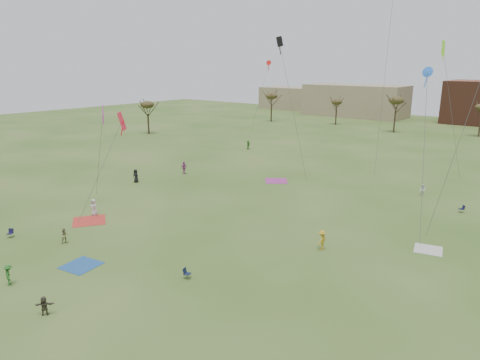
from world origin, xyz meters
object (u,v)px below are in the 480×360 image
Objects in this scene: flyer_near_left at (94,207)px; flyer_near_center at (9,275)px; camp_chair_left at (10,235)px; camp_chair_center at (187,275)px; camp_chair_right at (461,210)px.

flyer_near_center is at bearing -71.41° from flyer_near_left.
camp_chair_center is (19.70, 5.05, 0.00)m from camp_chair_left.
camp_chair_right is (32.10, 27.26, -0.69)m from flyer_near_left.
flyer_near_center is 10.63m from camp_chair_left.
camp_chair_center and camp_chair_right have the same top height.
camp_chair_left is at bearing 86.24° from camp_chair_center.
flyer_near_left is 16.01m from flyer_near_center.
camp_chair_right is at bearing -41.00° from camp_chair_center.
flyer_near_left is at bearing 60.28° from camp_chair_center.
flyer_near_left is 1.15× the size of flyer_near_center.
flyer_near_left is at bearing -89.62° from camp_chair_right.
flyer_near_left is 19.37m from camp_chair_center.
flyer_near_left reaches higher than camp_chair_right.
camp_chair_left and camp_chair_center have the same top height.
flyer_near_center is 1.91× the size of camp_chair_center.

